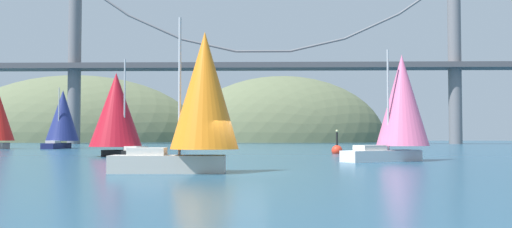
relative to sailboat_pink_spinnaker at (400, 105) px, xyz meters
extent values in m
plane|color=navy|center=(-10.74, -13.63, -4.02)|extent=(360.00, 360.00, 0.00)
ellipsoid|color=#5B6647|center=(-65.74, 121.37, -4.02)|extent=(74.52, 44.00, 38.90)
ellipsoid|color=#5B6647|center=(-5.74, 121.37, -4.02)|extent=(59.37, 44.00, 38.09)
cylinder|color=slate|center=(-52.38, 81.37, 14.22)|extent=(2.80, 2.80, 36.48)
cylinder|color=slate|center=(30.90, 81.37, 14.22)|extent=(2.80, 2.80, 36.48)
cube|color=#47474C|center=(-10.74, 81.37, 12.95)|extent=(119.28, 6.00, 1.20)
cylinder|color=slate|center=(-34.54, 81.37, 21.68)|extent=(12.10, 0.50, 5.85)
cylinder|color=slate|center=(-22.64, 81.37, 17.64)|extent=(12.01, 0.50, 3.18)
cylinder|color=slate|center=(-10.74, 81.37, 16.29)|extent=(11.90, 0.50, 0.50)
cylinder|color=slate|center=(1.16, 81.37, 17.64)|extent=(12.01, 0.50, 3.18)
cylinder|color=slate|center=(13.05, 81.37, 21.68)|extent=(12.10, 0.50, 5.85)
cube|color=white|center=(-1.54, -0.96, -3.63)|extent=(6.16, 4.70, 0.78)
cube|color=beige|center=(-2.49, -1.56, -3.06)|extent=(2.35, 2.11, 0.36)
cylinder|color=#B2B2B7|center=(-1.01, -0.63, 0.32)|extent=(0.14, 0.14, 7.12)
cone|color=pink|center=(0.16, 0.10, 0.34)|extent=(5.15, 5.15, 6.56)
cube|color=black|center=(-21.37, 6.86, -3.74)|extent=(5.51, 5.20, 0.55)
cube|color=beige|center=(-20.56, 6.13, -3.28)|extent=(2.22, 2.17, 0.36)
cylinder|color=#B2B2B7|center=(-21.81, 7.26, 0.45)|extent=(0.14, 0.14, 7.83)
cone|color=#B21423|center=(-22.80, 8.15, 0.06)|extent=(6.40, 6.40, 6.44)
cube|color=#B7B2A8|center=(-14.31, -13.28, -3.59)|extent=(5.57, 1.84, 0.85)
cube|color=beige|center=(-15.30, -13.31, -2.99)|extent=(1.80, 1.32, 0.36)
cylinder|color=#B2B2B7|center=(-13.76, -13.26, 0.19)|extent=(0.14, 0.14, 6.71)
cone|color=orange|center=(-12.55, -13.22, -0.01)|extent=(3.43, 3.43, 5.72)
cube|color=#191E4C|center=(-39.00, 36.77, -3.63)|extent=(2.03, 6.23, 0.78)
cube|color=beige|center=(-39.05, 35.66, -3.06)|extent=(1.43, 2.03, 0.36)
cylinder|color=#B2B2B7|center=(-38.97, 37.39, 0.66)|extent=(0.14, 0.14, 7.80)
cone|color=navy|center=(-38.91, 38.74, 0.68)|extent=(4.81, 4.81, 7.25)
sphere|color=red|center=(-2.63, 15.87, -3.71)|extent=(1.10, 1.10, 1.10)
cylinder|color=black|center=(-2.63, 15.87, -2.67)|extent=(0.20, 0.20, 1.60)
sphere|color=#F2EA99|center=(-2.63, 15.87, -1.75)|extent=(0.24, 0.24, 0.24)
camera|label=1|loc=(-9.41, -40.17, -2.23)|focal=39.17mm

